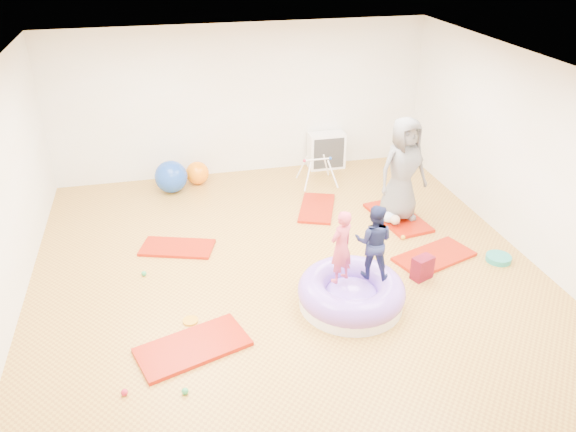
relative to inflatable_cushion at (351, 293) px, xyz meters
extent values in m
cube|color=#BC9038|center=(-0.62, 0.59, -0.17)|extent=(7.00, 8.00, 0.01)
cube|color=silver|center=(-0.62, 0.59, 2.63)|extent=(7.00, 8.00, 0.01)
cube|color=beige|center=(-0.62, 4.59, 1.23)|extent=(7.00, 0.01, 2.80)
cube|color=beige|center=(2.88, 0.59, 1.23)|extent=(0.01, 8.00, 2.80)
cube|color=#9C1E00|center=(-2.05, -0.39, -0.14)|extent=(1.39, 0.99, 0.05)
cube|color=#9C1E00|center=(-2.09, 1.90, -0.15)|extent=(1.18, 0.84, 0.04)
cube|color=#9C1E00|center=(0.31, 2.66, -0.15)|extent=(0.90, 1.21, 0.05)
cube|color=#9C1E00|center=(1.55, 0.76, -0.14)|extent=(1.30, 0.93, 0.05)
cube|color=#9C1E00|center=(1.52, 2.02, -0.14)|extent=(0.80, 1.32, 0.05)
cylinder|color=white|center=(0.00, 0.00, -0.09)|extent=(1.33, 1.33, 0.15)
torus|color=#895AD6|center=(0.00, 0.00, 0.05)|extent=(1.37, 1.37, 0.36)
ellipsoid|color=#895AD6|center=(0.00, 0.00, -0.04)|extent=(0.73, 0.73, 0.33)
imported|color=#CD4255|center=(-0.14, 0.07, 0.72)|extent=(0.43, 0.38, 0.98)
imported|color=#191F44|center=(0.29, 0.08, 0.73)|extent=(0.60, 0.55, 1.00)
imported|color=#616161|center=(1.50, 1.98, 0.73)|extent=(0.91, 0.68, 1.70)
ellipsoid|color=silver|center=(1.32, 1.86, -0.02)|extent=(0.33, 0.21, 0.19)
sphere|color=#D1AA88|center=(1.32, 1.71, 0.00)|extent=(0.16, 0.16, 0.16)
sphere|color=#1741A7|center=(0.75, 1.20, -0.13)|extent=(0.07, 0.07, 0.07)
sphere|color=orange|center=(1.33, 1.37, -0.13)|extent=(0.07, 0.07, 0.07)
sphere|color=#BA1C35|center=(0.19, 0.88, -0.13)|extent=(0.07, 0.07, 0.07)
sphere|color=#2D944F|center=(-2.58, 1.28, -0.13)|extent=(0.07, 0.07, 0.07)
sphere|color=#BA1C35|center=(-2.80, -0.94, -0.13)|extent=(0.07, 0.07, 0.07)
sphere|color=#2D944F|center=(-2.19, -1.07, -0.13)|extent=(0.07, 0.07, 0.07)
sphere|color=#1741A7|center=(-2.05, 3.95, 0.12)|extent=(0.58, 0.58, 0.58)
sphere|color=orange|center=(-1.56, 4.19, 0.04)|extent=(0.43, 0.43, 0.43)
cylinder|color=white|center=(0.36, 3.43, 0.10)|extent=(0.19, 0.20, 0.51)
cylinder|color=white|center=(0.36, 3.87, 0.10)|extent=(0.19, 0.20, 0.51)
cylinder|color=white|center=(0.83, 3.43, 0.10)|extent=(0.19, 0.20, 0.51)
cylinder|color=white|center=(0.83, 3.87, 0.10)|extent=(0.19, 0.20, 0.51)
cylinder|color=white|center=(0.59, 3.65, 0.33)|extent=(0.49, 0.03, 0.03)
sphere|color=#BA1C35|center=(0.35, 3.65, 0.33)|extent=(0.06, 0.06, 0.06)
sphere|color=#1741A7|center=(0.84, 3.65, 0.33)|extent=(0.06, 0.06, 0.06)
cube|color=white|center=(0.99, 4.39, 0.18)|extent=(0.71, 0.34, 0.71)
cube|color=#333333|center=(0.99, 4.22, 0.18)|extent=(0.61, 0.02, 0.61)
cube|color=white|center=(0.99, 4.34, 0.18)|extent=(0.02, 0.24, 0.62)
cube|color=white|center=(0.99, 4.34, 0.18)|extent=(0.62, 0.24, 0.02)
cylinder|color=teal|center=(2.43, 0.49, -0.13)|extent=(0.36, 0.36, 0.08)
cube|color=#BB1131|center=(1.14, 0.33, 0.00)|extent=(0.33, 0.27, 0.33)
cylinder|color=orange|center=(-2.04, 0.11, -0.15)|extent=(0.19, 0.19, 0.03)
camera|label=1|loc=(-2.14, -5.50, 4.23)|focal=35.00mm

